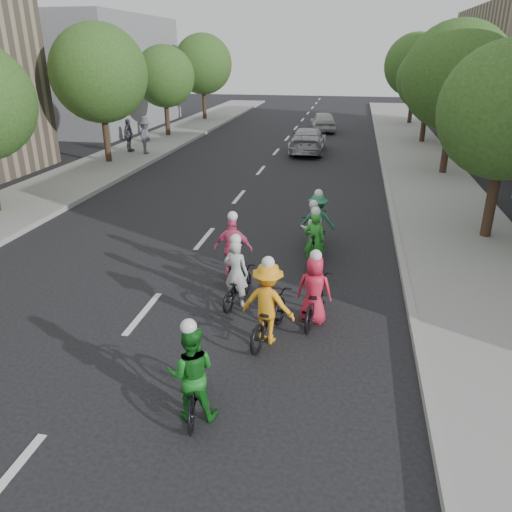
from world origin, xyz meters
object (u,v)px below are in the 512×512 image
(cyclist_0, at_px, (237,281))
(cyclist_4, at_px, (314,296))
(cyclist_1, at_px, (193,379))
(spectator_1, at_px, (129,135))
(follow_car_trail, at_px, (323,121))
(cyclist_5, at_px, (314,247))
(cyclist_7, at_px, (317,224))
(follow_car_lead, at_px, (308,140))
(cyclist_3, at_px, (234,254))
(spectator_2, at_px, (145,129))
(cyclist_2, at_px, (268,310))
(spectator_0, at_px, (145,136))
(cyclist_6, at_px, (312,233))

(cyclist_0, height_order, cyclist_4, cyclist_0)
(cyclist_1, xyz_separation_m, spectator_1, (-10.42, 20.79, 0.38))
(cyclist_0, bearing_deg, follow_car_trail, -79.81)
(cyclist_5, height_order, spectator_1, spectator_1)
(cyclist_0, bearing_deg, cyclist_4, 176.24)
(cyclist_7, distance_m, follow_car_lead, 15.20)
(cyclist_3, distance_m, spectator_1, 18.37)
(cyclist_7, bearing_deg, spectator_1, -51.43)
(spectator_2, bearing_deg, cyclist_2, -159.87)
(cyclist_5, bearing_deg, cyclist_4, 99.19)
(cyclist_5, xyz_separation_m, spectator_0, (-10.64, 13.92, 0.50))
(cyclist_4, height_order, spectator_0, spectator_0)
(cyclist_2, bearing_deg, cyclist_5, -87.36)
(cyclist_1, distance_m, follow_car_lead, 23.27)
(cyclist_0, distance_m, spectator_1, 19.70)
(cyclist_4, relative_size, follow_car_trail, 0.45)
(cyclist_5, bearing_deg, follow_car_trail, -82.12)
(cyclist_6, distance_m, spectator_2, 20.62)
(cyclist_1, distance_m, cyclist_6, 7.76)
(cyclist_4, bearing_deg, cyclist_2, 55.15)
(cyclist_7, height_order, spectator_1, spectator_1)
(follow_car_lead, bearing_deg, cyclist_2, 91.64)
(cyclist_2, xyz_separation_m, cyclist_7, (0.56, 5.66, -0.00))
(cyclist_0, xyz_separation_m, cyclist_3, (-0.39, 1.32, 0.13))
(spectator_2, bearing_deg, spectator_0, -165.03)
(cyclist_0, height_order, cyclist_6, cyclist_0)
(cyclist_0, distance_m, cyclist_5, 2.95)
(cyclist_6, distance_m, spectator_1, 17.59)
(follow_car_trail, bearing_deg, spectator_2, 25.91)
(follow_car_lead, height_order, spectator_2, spectator_2)
(cyclist_4, bearing_deg, cyclist_3, -32.52)
(spectator_0, bearing_deg, cyclist_3, -159.03)
(cyclist_2, relative_size, spectator_2, 1.25)
(cyclist_2, distance_m, spectator_2, 24.73)
(cyclist_4, height_order, cyclist_5, cyclist_5)
(cyclist_4, distance_m, cyclist_7, 4.68)
(cyclist_2, height_order, cyclist_7, cyclist_2)
(cyclist_3, relative_size, follow_car_lead, 0.38)
(follow_car_lead, distance_m, spectator_2, 10.59)
(cyclist_5, xyz_separation_m, cyclist_6, (-0.15, 1.22, -0.05))
(cyclist_6, bearing_deg, cyclist_4, 84.94)
(cyclist_0, xyz_separation_m, cyclist_2, (0.99, -1.45, 0.13))
(cyclist_2, relative_size, spectator_0, 1.03)
(follow_car_lead, xyz_separation_m, spectator_1, (-10.06, -2.48, 0.35))
(cyclist_6, bearing_deg, cyclist_2, 74.37)
(cyclist_1, xyz_separation_m, cyclist_6, (1.27, 7.66, -0.12))
(cyclist_4, relative_size, cyclist_6, 1.05)
(cyclist_1, bearing_deg, spectator_1, -74.65)
(cyclist_4, bearing_deg, spectator_0, -50.95)
(cyclist_5, xyz_separation_m, spectator_2, (-12.32, 17.85, 0.33))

